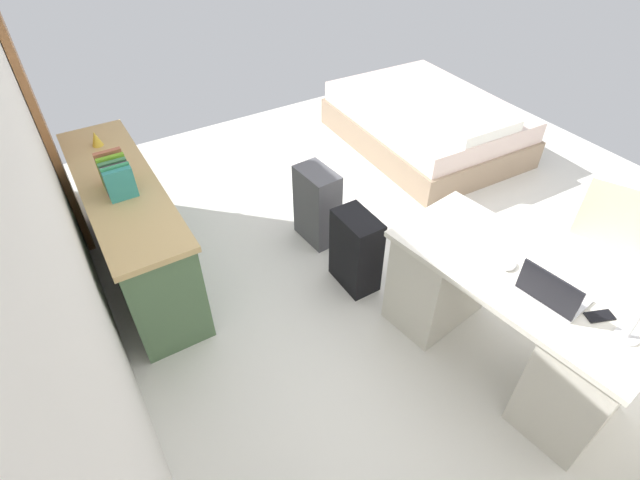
{
  "coord_description": "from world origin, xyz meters",
  "views": [
    {
      "loc": [
        -2.11,
        2.11,
        2.57
      ],
      "look_at": [
        -0.17,
        0.92,
        0.6
      ],
      "focal_mm": 26.83,
      "sensor_mm": 36.0,
      "label": 1
    }
  ],
  "objects_px": {
    "credenza": "(133,228)",
    "bed": "(426,123)",
    "suitcase_black": "(356,251)",
    "figurine_small": "(96,139)",
    "cell_phone_near_laptop": "(600,316)",
    "office_chair": "(596,263)",
    "suitcase_spare_grey": "(317,206)",
    "laptop": "(551,292)",
    "computer_mouse": "(510,266)",
    "desk": "(506,317)"
  },
  "relations": [
    {
      "from": "credenza",
      "to": "suitcase_spare_grey",
      "type": "relative_size",
      "value": 2.86
    },
    {
      "from": "office_chair",
      "to": "cell_phone_near_laptop",
      "type": "bearing_deg",
      "value": 117.94
    },
    {
      "from": "suitcase_spare_grey",
      "to": "laptop",
      "type": "relative_size",
      "value": 1.87
    },
    {
      "from": "figurine_small",
      "to": "desk",
      "type": "bearing_deg",
      "value": -146.76
    },
    {
      "from": "suitcase_black",
      "to": "figurine_small",
      "type": "xyz_separation_m",
      "value": [
        1.5,
        1.29,
        0.55
      ]
    },
    {
      "from": "credenza",
      "to": "suitcase_spare_grey",
      "type": "height_order",
      "value": "credenza"
    },
    {
      "from": "desk",
      "to": "computer_mouse",
      "type": "distance_m",
      "value": 0.38
    },
    {
      "from": "credenza",
      "to": "cell_phone_near_laptop",
      "type": "xyz_separation_m",
      "value": [
        -2.36,
        -1.73,
        0.36
      ]
    },
    {
      "from": "desk",
      "to": "credenza",
      "type": "distance_m",
      "value": 2.56
    },
    {
      "from": "credenza",
      "to": "bed",
      "type": "distance_m",
      "value": 3.1
    },
    {
      "from": "office_chair",
      "to": "bed",
      "type": "bearing_deg",
      "value": -14.38
    },
    {
      "from": "office_chair",
      "to": "suitcase_spare_grey",
      "type": "distance_m",
      "value": 1.98
    },
    {
      "from": "desk",
      "to": "computer_mouse",
      "type": "height_order",
      "value": "computer_mouse"
    },
    {
      "from": "suitcase_spare_grey",
      "to": "computer_mouse",
      "type": "relative_size",
      "value": 6.29
    },
    {
      "from": "desk",
      "to": "figurine_small",
      "type": "bearing_deg",
      "value": 33.24
    },
    {
      "from": "bed",
      "to": "cell_phone_near_laptop",
      "type": "relative_size",
      "value": 14.36
    },
    {
      "from": "laptop",
      "to": "bed",
      "type": "bearing_deg",
      "value": -30.23
    },
    {
      "from": "credenza",
      "to": "figurine_small",
      "type": "height_order",
      "value": "figurine_small"
    },
    {
      "from": "figurine_small",
      "to": "credenza",
      "type": "bearing_deg",
      "value": -179.84
    },
    {
      "from": "laptop",
      "to": "computer_mouse",
      "type": "xyz_separation_m",
      "value": [
        0.26,
        -0.01,
        -0.03
      ]
    },
    {
      "from": "cell_phone_near_laptop",
      "to": "bed",
      "type": "bearing_deg",
      "value": -4.79
    },
    {
      "from": "laptop",
      "to": "suitcase_spare_grey",
      "type": "bearing_deg",
      "value": 9.24
    },
    {
      "from": "suitcase_black",
      "to": "figurine_small",
      "type": "relative_size",
      "value": 5.41
    },
    {
      "from": "suitcase_spare_grey",
      "to": "laptop",
      "type": "xyz_separation_m",
      "value": [
        -1.79,
        -0.29,
        0.49
      ]
    },
    {
      "from": "laptop",
      "to": "desk",
      "type": "bearing_deg",
      "value": -10.7
    },
    {
      "from": "suitcase_spare_grey",
      "to": "laptop",
      "type": "height_order",
      "value": "laptop"
    },
    {
      "from": "laptop",
      "to": "cell_phone_near_laptop",
      "type": "xyz_separation_m",
      "value": [
        -0.21,
        -0.12,
        -0.04
      ]
    },
    {
      "from": "bed",
      "to": "computer_mouse",
      "type": "distance_m",
      "value": 2.72
    },
    {
      "from": "credenza",
      "to": "bed",
      "type": "xyz_separation_m",
      "value": [
        0.35,
        -3.07,
        -0.16
      ]
    },
    {
      "from": "desk",
      "to": "bed",
      "type": "distance_m",
      "value": 2.72
    },
    {
      "from": "suitcase_spare_grey",
      "to": "computer_mouse",
      "type": "bearing_deg",
      "value": -173.16
    },
    {
      "from": "suitcase_black",
      "to": "office_chair",
      "type": "bearing_deg",
      "value": -130.93
    },
    {
      "from": "credenza",
      "to": "figurine_small",
      "type": "bearing_deg",
      "value": 0.16
    },
    {
      "from": "computer_mouse",
      "to": "figurine_small",
      "type": "bearing_deg",
      "value": 25.84
    },
    {
      "from": "desk",
      "to": "computer_mouse",
      "type": "bearing_deg",
      "value": 23.62
    },
    {
      "from": "suitcase_black",
      "to": "cell_phone_near_laptop",
      "type": "height_order",
      "value": "cell_phone_near_laptop"
    },
    {
      "from": "office_chair",
      "to": "desk",
      "type": "bearing_deg",
      "value": 89.75
    },
    {
      "from": "bed",
      "to": "credenza",
      "type": "bearing_deg",
      "value": 96.53
    },
    {
      "from": "laptop",
      "to": "cell_phone_near_laptop",
      "type": "height_order",
      "value": "laptop"
    },
    {
      "from": "cell_phone_near_laptop",
      "to": "suitcase_black",
      "type": "bearing_deg",
      "value": 38.76
    },
    {
      "from": "desk",
      "to": "suitcase_spare_grey",
      "type": "xyz_separation_m",
      "value": [
        1.6,
        0.33,
        -0.08
      ]
    },
    {
      "from": "bed",
      "to": "computer_mouse",
      "type": "bearing_deg",
      "value": 147.05
    },
    {
      "from": "suitcase_black",
      "to": "cell_phone_near_laptop",
      "type": "distance_m",
      "value": 1.56
    },
    {
      "from": "suitcase_spare_grey",
      "to": "figurine_small",
      "type": "height_order",
      "value": "figurine_small"
    },
    {
      "from": "suitcase_black",
      "to": "laptop",
      "type": "xyz_separation_m",
      "value": [
        -1.21,
        -0.32,
        0.5
      ]
    },
    {
      "from": "cell_phone_near_laptop",
      "to": "desk",
      "type": "bearing_deg",
      "value": 32.81
    },
    {
      "from": "office_chair",
      "to": "suitcase_black",
      "type": "bearing_deg",
      "value": 49.32
    },
    {
      "from": "computer_mouse",
      "to": "figurine_small",
      "type": "relative_size",
      "value": 0.91
    },
    {
      "from": "credenza",
      "to": "suitcase_spare_grey",
      "type": "bearing_deg",
      "value": -105.26
    },
    {
      "from": "figurine_small",
      "to": "computer_mouse",
      "type": "bearing_deg",
      "value": -146.51
    }
  ]
}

